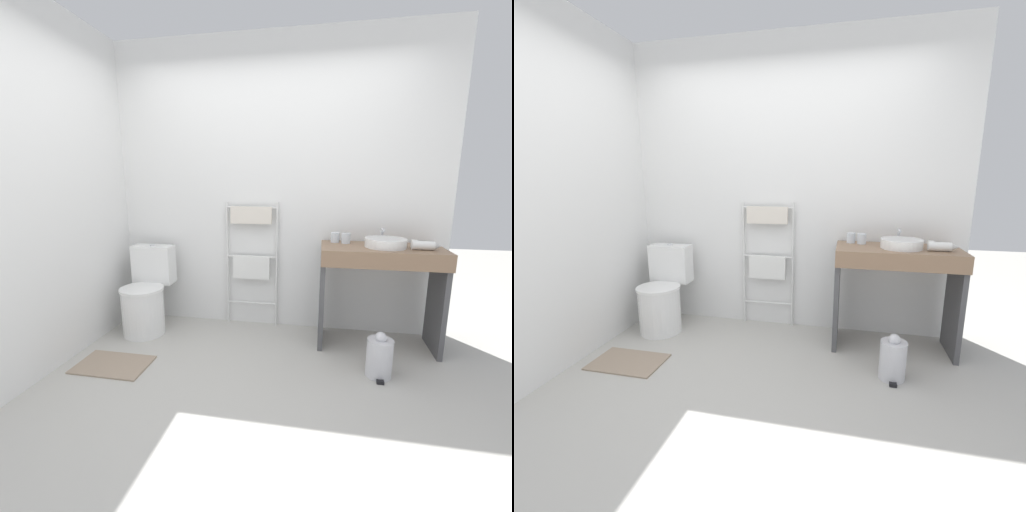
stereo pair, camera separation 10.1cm
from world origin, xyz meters
TOP-DOWN VIEW (x-y plane):
  - ground_plane at (0.00, 0.00)m, footprint 12.00×12.00m
  - wall_back at (0.00, 1.47)m, footprint 3.21×0.12m
  - wall_side at (-1.54, 0.71)m, footprint 0.12×2.10m
  - toilet at (-1.13, 1.04)m, footprint 0.40×0.55m
  - towel_radiator at (-0.17, 1.36)m, footprint 0.51×0.06m
  - vanity_counter at (0.98, 1.11)m, footprint 0.99×0.51m
  - sink_basin at (1.01, 1.11)m, footprint 0.33×0.33m
  - faucet at (1.01, 1.29)m, footprint 0.02×0.10m
  - cup_near_wall at (0.61, 1.27)m, footprint 0.07×0.07m
  - cup_near_edge at (0.70, 1.24)m, footprint 0.08×0.08m
  - hair_dryer at (1.29, 1.06)m, footprint 0.23×0.17m
  - trash_bin at (0.94, 0.62)m, footprint 0.19×0.22m
  - bath_mat at (-1.08, 0.38)m, footprint 0.56×0.36m

SIDE VIEW (x-z plane):
  - ground_plane at x=0.00m, z-range 0.00..0.00m
  - bath_mat at x=-1.08m, z-range 0.00..0.01m
  - trash_bin at x=0.94m, z-range -0.02..0.33m
  - toilet at x=-1.13m, z-range -0.07..0.74m
  - vanity_counter at x=0.98m, z-range 0.16..1.04m
  - towel_radiator at x=-0.17m, z-range 0.16..1.38m
  - hair_dryer at x=1.29m, z-range 0.88..0.95m
  - sink_basin at x=1.01m, z-range 0.88..0.96m
  - cup_near_wall at x=0.61m, z-range 0.88..0.97m
  - cup_near_edge at x=0.70m, z-range 0.88..0.97m
  - faucet at x=1.01m, z-range 0.90..1.04m
  - wall_back at x=0.00m, z-range 0.00..2.69m
  - wall_side at x=-1.54m, z-range 0.00..2.69m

